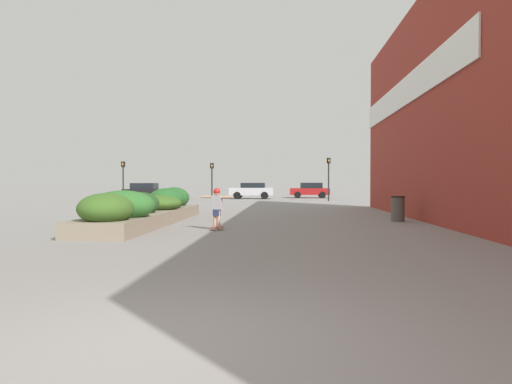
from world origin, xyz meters
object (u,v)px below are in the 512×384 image
Objects in this scene: skateboarder at (217,204)px; traffic_light_right at (329,172)px; car_center_right at (414,190)px; car_rightmost at (146,191)px; car_leftmost at (310,190)px; traffic_light_left at (212,175)px; trash_bin at (398,209)px; skateboard at (217,228)px; car_center_left at (252,190)px; traffic_light_far_left at (123,174)px.

traffic_light_right reaches higher than skateboarder.
car_rightmost is at bearing -87.85° from car_center_right.
car_leftmost is 0.97× the size of car_rightmost.
traffic_light_left reaches higher than car_rightmost.
trash_bin is at bearing 49.20° from skateboarder.
skateboarder reaches higher than skateboard.
car_center_right is (13.74, 28.03, 0.80)m from skateboard.
skateboard is 0.50× the size of skateboarder.
trash_bin is 0.31× the size of traffic_light_left.
skateboarder is 0.35× the size of traffic_light_right.
skateboarder is 28.05m from car_center_left.
skateboarder is at bearing -178.00° from car_center_left.
car_rightmost is (-10.69, 27.11, -0.06)m from skateboarder.
car_rightmost is at bearing 131.10° from skateboarder.
traffic_light_right reaches higher than car_center_right.
car_rightmost is (-15.21, -3.73, -0.01)m from car_leftmost.
car_leftmost is at bearing 93.89° from trash_bin.
traffic_light_left is (-10.35, 19.96, 1.67)m from trash_bin.
traffic_light_far_left is (-16.82, -0.08, -0.16)m from traffic_light_right.
skateboarder is 0.28× the size of car_center_right.
traffic_light_far_left reaches higher than traffic_light_left.
car_rightmost reaches higher than skateboarder.
traffic_light_right reaches higher than traffic_light_far_left.
car_center_left is (-0.98, 28.03, -0.04)m from skateboarder.
car_center_left reaches higher than car_rightmost.
skateboarder is at bearing -160.42° from skateboard.
traffic_light_right reaches higher than skateboard.
car_center_right is (9.22, -2.81, 0.09)m from car_leftmost.
trash_bin is at bearing 35.99° from car_rightmost.
car_center_right is (14.72, -0.00, 0.08)m from car_center_left.
skateboard is 0.15× the size of car_rightmost.
trash_bin is 0.24× the size of car_rightmost.
trash_bin is 0.30× the size of traffic_light_far_left.
car_center_left is at bearing 95.41° from car_rightmost.
car_leftmost is at bearing -106.96° from car_center_right.
car_rightmost is at bearing 152.25° from traffic_light_left.
car_rightmost is 1.13× the size of traffic_light_right.
trash_bin is at bearing -87.65° from traffic_light_right.
car_leftmost is at bearing 101.25° from skateboarder.
car_leftmost is at bearing 26.95° from traffic_light_far_left.
skateboarder is at bearing -150.38° from trash_bin.
skateboarder is 23.95m from traffic_light_left.
car_center_right is 1.07× the size of car_rightmost.
traffic_light_right is at bearing -127.99° from car_center_left.
traffic_light_right is (-8.16, -5.12, 1.51)m from car_center_right.
traffic_light_right reaches higher than car_leftmost.
trash_bin is at bearing -176.11° from car_leftmost.
traffic_light_left is at bearing 119.16° from skateboarder.
traffic_light_left is (-3.98, 23.58, 1.33)m from skateboarder.
car_center_right reaches higher than car_leftmost.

